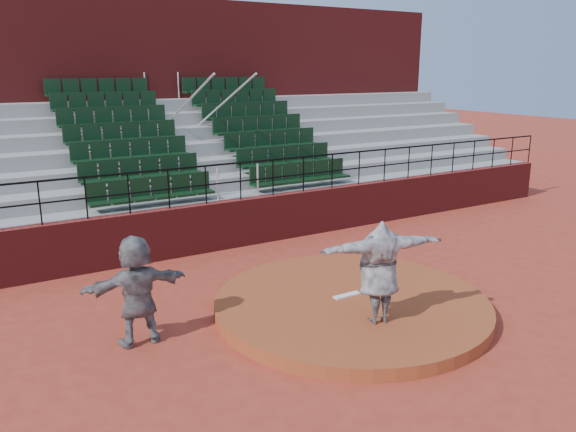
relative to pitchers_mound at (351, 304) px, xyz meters
name	(u,v)px	position (x,y,z in m)	size (l,w,h in m)	color
ground	(351,310)	(0.00, 0.00, -0.12)	(90.00, 90.00, 0.00)	#A13524
pitchers_mound	(351,304)	(0.00, 0.00, 0.00)	(5.50, 5.50, 0.25)	#984322
pitching_rubber	(347,295)	(0.00, 0.15, 0.14)	(0.60, 0.15, 0.03)	white
boundary_wall	(241,222)	(0.00, 5.00, 0.53)	(24.00, 0.30, 1.30)	maroon
wall_railing	(240,173)	(0.00, 5.00, 1.90)	(24.04, 0.05, 1.03)	black
seating_deck	(191,173)	(0.00, 8.65, 1.32)	(24.00, 5.97, 4.63)	gray
press_box_facade	(150,101)	(0.00, 12.60, 3.43)	(24.00, 3.00, 7.10)	maroon
pitcher	(379,272)	(-0.22, -1.07, 1.08)	(2.34, 0.64, 1.91)	black
fielder	(137,290)	(-4.07, 0.81, 0.87)	(1.85, 0.59, 1.99)	black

